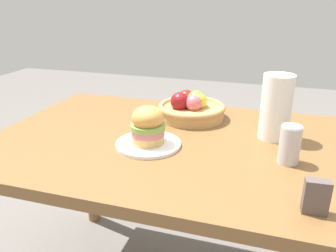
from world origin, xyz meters
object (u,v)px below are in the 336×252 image
object	(u,v)px
fruit_basket	(191,108)
napkin_holder	(316,197)
plate	(148,144)
soda_can	(290,144)
paper_towel_roll	(276,107)
sandwich	(148,125)

from	to	relation	value
fruit_basket	napkin_holder	xyz separation A→B (m)	(0.45, -0.58, 0.00)
plate	soda_can	distance (m)	0.47
plate	fruit_basket	size ratio (longest dim) A/B	0.80
soda_can	fruit_basket	xyz separation A→B (m)	(-0.39, 0.32, -0.02)
paper_towel_roll	napkin_holder	xyz separation A→B (m)	(0.11, -0.45, -0.07)
napkin_holder	plate	bearing A→B (deg)	150.96
soda_can	napkin_holder	world-z (taller)	soda_can
sandwich	napkin_holder	distance (m)	0.58
fruit_basket	paper_towel_roll	size ratio (longest dim) A/B	1.21
fruit_basket	napkin_holder	bearing A→B (deg)	-52.04
sandwich	fruit_basket	bearing A→B (deg)	76.95
soda_can	fruit_basket	bearing A→B (deg)	141.26
fruit_basket	soda_can	bearing A→B (deg)	-38.74
paper_towel_roll	napkin_holder	distance (m)	0.47
soda_can	napkin_holder	distance (m)	0.27
plate	paper_towel_roll	distance (m)	0.48
fruit_basket	napkin_holder	size ratio (longest dim) A/B	3.22
sandwich	paper_towel_roll	bearing A→B (deg)	25.98
soda_can	sandwich	bearing A→B (deg)	-178.64
plate	sandwich	size ratio (longest dim) A/B	1.72
plate	paper_towel_roll	bearing A→B (deg)	25.98
sandwich	paper_towel_roll	world-z (taller)	paper_towel_roll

